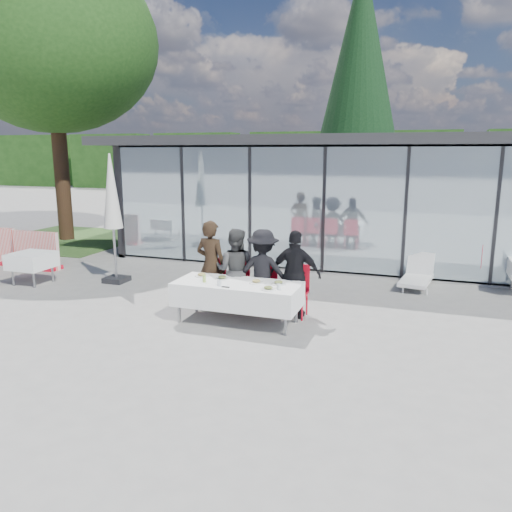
{
  "coord_description": "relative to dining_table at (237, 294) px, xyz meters",
  "views": [
    {
      "loc": [
        3.49,
        -8.16,
        3.06
      ],
      "look_at": [
        0.23,
        1.2,
        0.96
      ],
      "focal_mm": 35.0,
      "sensor_mm": 36.0,
      "label": 1
    }
  ],
  "objects": [
    {
      "name": "diner_d",
      "position": [
        0.9,
        0.64,
        0.28
      ],
      "size": [
        0.98,
        0.98,
        1.64
      ],
      "primitive_type": "imported",
      "rotation": [
        0.0,
        0.0,
        3.12
      ],
      "color": "black",
      "rests_on": "ground"
    },
    {
      "name": "diner_b",
      "position": [
        -0.29,
        0.64,
        0.27
      ],
      "size": [
        0.85,
        0.85,
        1.62
      ],
      "primitive_type": "imported",
      "rotation": [
        0.0,
        0.0,
        3.23
      ],
      "color": "#474747",
      "rests_on": "ground"
    },
    {
      "name": "spare_chair_b",
      "position": [
        4.45,
        4.36,
        -0.0
      ],
      "size": [
        0.62,
        0.62,
        0.97
      ],
      "color": "red",
      "rests_on": "ground"
    },
    {
      "name": "plate_c",
      "position": [
        0.33,
        0.08,
        0.24
      ],
      "size": [
        0.26,
        0.26,
        0.07
      ],
      "color": "white",
      "rests_on": "dining_table"
    },
    {
      "name": "diner_chair_c",
      "position": [
        0.27,
        0.75,
        -0.0
      ],
      "size": [
        0.44,
        0.44,
        0.97
      ],
      "color": "red",
      "rests_on": "ground"
    },
    {
      "name": "diner_a",
      "position": [
        -0.8,
        0.64,
        0.34
      ],
      "size": [
        0.72,
        0.72,
        1.75
      ],
      "primitive_type": "imported",
      "rotation": [
        0.0,
        0.0,
        3.01
      ],
      "color": "#2F2015",
      "rests_on": "ground"
    },
    {
      "name": "market_umbrella",
      "position": [
        -3.76,
        1.73,
        1.42
      ],
      "size": [
        0.5,
        0.5,
        3.0
      ],
      "color": "black",
      "rests_on": "ground"
    },
    {
      "name": "diner_c",
      "position": [
        0.27,
        0.64,
        0.28
      ],
      "size": [
        1.17,
        1.17,
        1.63
      ],
      "primitive_type": "imported",
      "rotation": [
        0.0,
        0.0,
        3.26
      ],
      "color": "black",
      "rests_on": "ground"
    },
    {
      "name": "drinking_glasses",
      "position": [
        0.31,
        -0.25,
        0.26
      ],
      "size": [
        1.12,
        0.17,
        0.1
      ],
      "color": "silver",
      "rests_on": "dining_table"
    },
    {
      "name": "treeline",
      "position": [
        -2.34,
        28.13,
        1.66
      ],
      "size": [
        62.5,
        2.0,
        4.4
      ],
      "color": "#163711",
      "rests_on": "ground"
    },
    {
      "name": "diner_chair_a",
      "position": [
        -0.8,
        0.75,
        -0.0
      ],
      "size": [
        0.44,
        0.44,
        0.97
      ],
      "color": "red",
      "rests_on": "ground"
    },
    {
      "name": "dining_table",
      "position": [
        0.0,
        0.0,
        0.0
      ],
      "size": [
        2.26,
        0.96,
        0.75
      ],
      "color": "white",
      "rests_on": "ground"
    },
    {
      "name": "juice_bottle",
      "position": [
        -0.57,
        -0.17,
        0.28
      ],
      "size": [
        0.06,
        0.06,
        0.13
      ],
      "primitive_type": "cylinder",
      "color": "#A2C853",
      "rests_on": "dining_table"
    },
    {
      "name": "diner_chair_b",
      "position": [
        -0.29,
        0.75,
        -0.0
      ],
      "size": [
        0.44,
        0.44,
        0.97
      ],
      "color": "red",
      "rests_on": "ground"
    },
    {
      "name": "plate_b",
      "position": [
        -0.35,
        0.13,
        0.24
      ],
      "size": [
        0.26,
        0.26,
        0.07
      ],
      "color": "white",
      "rests_on": "dining_table"
    },
    {
      "name": "pavilion",
      "position": [
        1.66,
        8.29,
        1.61
      ],
      "size": [
        14.8,
        8.8,
        3.44
      ],
      "color": "gray",
      "rests_on": "ground"
    },
    {
      "name": "plate_extra",
      "position": [
        0.67,
        -0.27,
        0.24
      ],
      "size": [
        0.26,
        0.26,
        0.07
      ],
      "color": "white",
      "rests_on": "dining_table"
    },
    {
      "name": "grass_patch",
      "position": [
        -8.84,
        6.13,
        -0.53
      ],
      "size": [
        5.0,
        5.0,
        0.02
      ],
      "primitive_type": "cube",
      "color": "#385926",
      "rests_on": "ground"
    },
    {
      "name": "diner_chair_d",
      "position": [
        0.9,
        0.75,
        -0.0
      ],
      "size": [
        0.44,
        0.44,
        0.97
      ],
      "color": "red",
      "rests_on": "ground"
    },
    {
      "name": "deciduous_tree",
      "position": [
        -8.84,
        6.13,
        5.94
      ],
      "size": [
        7.04,
        6.4,
        9.38
      ],
      "color": "#382316",
      "rests_on": "ground"
    },
    {
      "name": "plate_d",
      "position": [
        0.73,
        0.13,
        0.24
      ],
      "size": [
        0.26,
        0.26,
        0.07
      ],
      "color": "white",
      "rests_on": "dining_table"
    },
    {
      "name": "spare_table_left",
      "position": [
        -5.5,
        0.94,
        0.02
      ],
      "size": [
        0.86,
        0.86,
        0.74
      ],
      "color": "white",
      "rests_on": "ground"
    },
    {
      "name": "conifer_tree",
      "position": [
        0.16,
        13.13,
        5.45
      ],
      "size": [
        4.0,
        4.0,
        10.5
      ],
      "color": "#382316",
      "rests_on": "ground"
    },
    {
      "name": "lounger",
      "position": [
        3.0,
        3.69,
        -0.28
      ],
      "size": [
        0.77,
        1.4,
        0.72
      ],
      "color": "white",
      "rests_on": "ground"
    },
    {
      "name": "ground",
      "position": [
        -0.34,
        0.13,
        -0.54
      ],
      "size": [
        90.0,
        90.0,
        0.0
      ],
      "primitive_type": "plane",
      "color": "gray",
      "rests_on": "ground"
    },
    {
      "name": "plate_a",
      "position": [
        -0.8,
        0.2,
        0.24
      ],
      "size": [
        0.26,
        0.26,
        0.07
      ],
      "color": "white",
      "rests_on": "dining_table"
    },
    {
      "name": "folded_eyeglasses",
      "position": [
        -0.07,
        -0.37,
        0.22
      ],
      "size": [
        0.14,
        0.03,
        0.01
      ],
      "primitive_type": "cube",
      "color": "black",
      "rests_on": "dining_table"
    }
  ]
}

